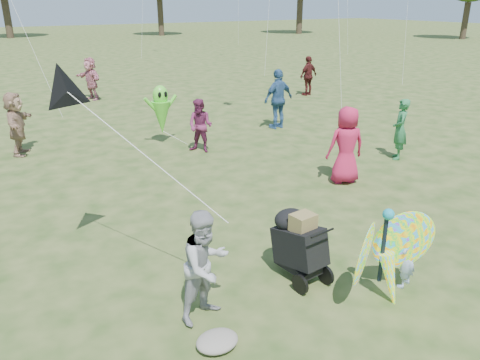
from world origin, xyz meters
The scene contains 15 objects.
ground centered at (0.00, 0.00, 0.00)m, with size 160.00×160.00×0.00m, color #51592B.
child_girl centered at (1.11, -1.09, 0.48)m, with size 0.35×0.23×0.95m, color #B4C7FF.
adult_man centered at (-1.74, -0.20, 0.77)m, with size 0.75×0.59×1.55m, color #9D9CA2.
grey_bag centered at (-1.92, -0.82, 0.09)m, with size 0.54×0.44×0.17m, color gray.
crowd_a centered at (3.30, 2.60, 0.89)m, with size 0.87×0.57×1.79m, color #B61D45.
crowd_c centered at (4.84, 7.45, 0.97)m, with size 1.14×0.47×1.94m, color #305686.
crowd_d centered at (-2.90, 8.77, 0.87)m, with size 1.61×0.51×1.73m, color #A27C63.
crowd_e centered at (1.48, 6.42, 0.75)m, with size 0.72×0.56×1.49m, color #6E244B.
crowd_f centered at (5.74, 3.16, 0.81)m, with size 0.59×0.39×1.61m, color #296D3F.
crowd_h centered at (9.32, 11.46, 0.86)m, with size 1.01×0.42×1.72m, color #451717.
crowd_j centered at (0.81, 15.47, 0.88)m, with size 1.64×0.52×1.77m, color #BC6B7E.
jogging_stroller centered at (-0.11, -0.05, 0.61)m, with size 0.56×1.08×1.09m.
butterfly_kite centered at (0.58, -1.15, 0.67)m, with size 1.74×0.75×1.60m.
delta_kite_rig centered at (-2.74, 2.06, 2.76)m, with size 1.86×2.50×1.94m.
alien_kite centered at (0.85, 7.67, 0.97)m, with size 1.12×0.69×1.74m.
Camera 1 is at (-4.07, -4.94, 4.01)m, focal length 35.00 mm.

